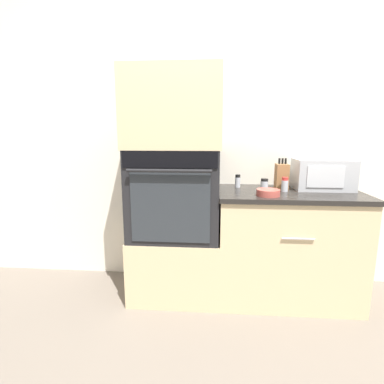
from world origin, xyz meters
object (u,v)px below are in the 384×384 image
(microwave, at_px, (323,174))
(knife_block, at_px, (282,176))
(condiment_jar_far, at_px, (238,181))
(wall_oven, at_px, (176,192))
(condiment_jar_near, at_px, (264,185))
(bowl, at_px, (268,193))
(condiment_jar_mid, at_px, (285,185))

(microwave, distance_m, knife_block, 0.32)
(condiment_jar_far, bearing_deg, knife_block, -7.98)
(wall_oven, distance_m, condiment_jar_far, 0.52)
(knife_block, distance_m, condiment_jar_near, 0.17)
(wall_oven, relative_size, bowl, 4.12)
(wall_oven, height_order, condiment_jar_near, wall_oven)
(microwave, relative_size, knife_block, 1.77)
(microwave, xyz_separation_m, condiment_jar_near, (-0.46, -0.08, -0.07))
(microwave, relative_size, condiment_jar_far, 4.12)
(condiment_jar_mid, xyz_separation_m, condiment_jar_far, (-0.34, 0.16, -0.00))
(knife_block, xyz_separation_m, bowl, (-0.15, -0.28, -0.08))
(knife_block, relative_size, bowl, 1.47)
(knife_block, relative_size, condiment_jar_far, 2.32)
(wall_oven, xyz_separation_m, microwave, (1.15, 0.12, 0.14))
(bowl, bearing_deg, knife_block, 62.03)
(condiment_jar_near, bearing_deg, wall_oven, -176.59)
(bowl, bearing_deg, condiment_jar_mid, 48.30)
(bowl, bearing_deg, condiment_jar_far, 120.81)
(microwave, bearing_deg, condiment_jar_mid, -159.05)
(knife_block, bearing_deg, bowl, -117.97)
(condiment_jar_mid, height_order, condiment_jar_far, condiment_jar_mid)
(wall_oven, bearing_deg, bowl, -14.10)
(microwave, xyz_separation_m, knife_block, (-0.32, -0.01, -0.02))
(condiment_jar_far, bearing_deg, condiment_jar_mid, -24.27)
(wall_oven, distance_m, knife_block, 0.85)
(bowl, relative_size, condiment_jar_near, 1.83)
(microwave, bearing_deg, bowl, -148.08)
(wall_oven, relative_size, condiment_jar_near, 7.55)
(wall_oven, bearing_deg, microwave, 5.80)
(knife_block, bearing_deg, microwave, 2.27)
(wall_oven, height_order, knife_block, wall_oven)
(knife_block, relative_size, condiment_jar_mid, 2.22)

